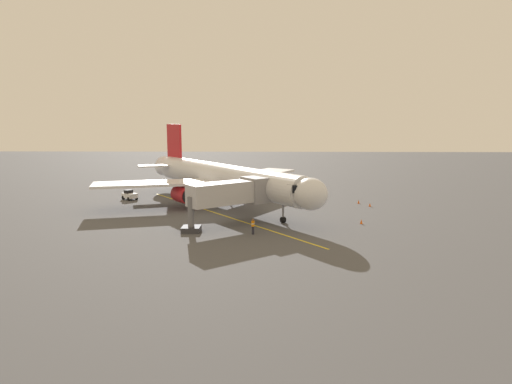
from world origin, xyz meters
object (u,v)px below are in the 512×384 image
Objects in this scene: airplane at (222,178)px; safety_cone_nose_right at (359,202)px; safety_cone_nose_left at (370,205)px; jet_bridge at (234,193)px; safety_cone_wing_port at (361,221)px; ground_crew_marshaller at (253,226)px; tug_near_nose at (130,195)px.

safety_cone_nose_right is at bearing -175.10° from airplane.
jet_bridge is at bearing 32.17° from safety_cone_nose_left.
jet_bridge is at bearing 38.67° from safety_cone_nose_right.
airplane reaches higher than safety_cone_wing_port.
ground_crew_marshaller reaches higher than safety_cone_wing_port.
safety_cone_nose_left is at bearing -135.33° from ground_crew_marshaller.
safety_cone_nose_right is (-17.42, -13.94, -3.49)m from jet_bridge.
safety_cone_nose_right is at bearing -129.49° from ground_crew_marshaller.
airplane is 21.45m from safety_cone_nose_left.
safety_cone_nose_left is (-18.55, -11.67, -3.49)m from jet_bridge.
jet_bridge is at bearing 3.20° from safety_cone_wing_port.
safety_cone_nose_left is at bearing -107.95° from safety_cone_wing_port.
safety_cone_wing_port is (-32.39, 15.63, -0.43)m from tug_near_nose.
safety_cone_nose_right and safety_cone_wing_port have the same top height.
safety_cone_nose_left is (-35.90, 4.80, -0.43)m from tug_near_nose.
jet_bridge is 22.58m from safety_cone_nose_right.
safety_cone_wing_port is at bearing 147.12° from airplane.
ground_crew_marshaller is 23.72m from safety_cone_nose_right.
tug_near_nose is at bearing -46.61° from ground_crew_marshaller.
tug_near_nose is 36.22m from safety_cone_nose_left.
airplane reaches higher than safety_cone_nose_left.
tug_near_nose is (19.69, -20.83, -0.18)m from ground_crew_marshaller.
jet_bridge is 22.19m from safety_cone_nose_left.
safety_cone_nose_left is (-16.22, -16.03, -0.61)m from ground_crew_marshaller.
safety_cone_nose_right is at bearing -63.42° from safety_cone_nose_left.
ground_crew_marshaller is (-4.90, 16.59, -3.12)m from airplane.
ground_crew_marshaller is 28.66m from tug_near_nose.
safety_cone_nose_left is at bearing 116.58° from safety_cone_nose_right.
safety_cone_wing_port is at bearing 154.25° from tug_near_nose.
ground_crew_marshaller is 13.74m from safety_cone_wing_port.
ground_crew_marshaller is at bearing 50.51° from safety_cone_nose_right.
jet_bridge is at bearing 101.85° from airplane.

